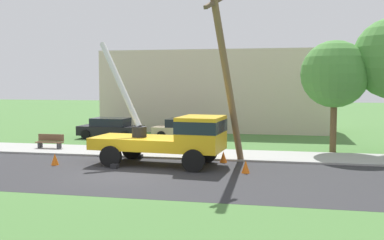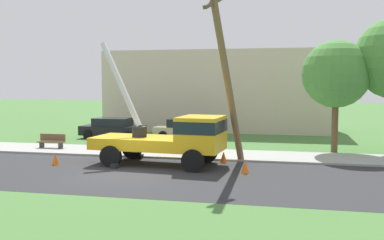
# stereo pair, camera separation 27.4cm
# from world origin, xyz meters

# --- Properties ---
(ground_plane) EXTENTS (120.00, 120.00, 0.00)m
(ground_plane) POSITION_xyz_m (0.00, 12.00, 0.00)
(ground_plane) COLOR #477538
(road_asphalt) EXTENTS (80.00, 7.83, 0.01)m
(road_asphalt) POSITION_xyz_m (0.00, 0.00, 0.00)
(road_asphalt) COLOR #2B2B2D
(road_asphalt) RESTS_ON ground
(sidewalk_strip) EXTENTS (80.00, 3.30, 0.10)m
(sidewalk_strip) POSITION_xyz_m (0.00, 5.56, 0.05)
(sidewalk_strip) COLOR #9E9E99
(sidewalk_strip) RESTS_ON ground
(utility_truck) EXTENTS (6.74, 3.27, 5.98)m
(utility_truck) POSITION_xyz_m (1.62, 2.26, 1.41)
(utility_truck) COLOR gold
(utility_truck) RESTS_ON ground
(leaning_utility_pole) EXTENTS (1.48, 3.86, 8.46)m
(leaning_utility_pole) POSITION_xyz_m (4.00, 2.52, 4.32)
(leaning_utility_pole) COLOR brown
(leaning_utility_pole) RESTS_ON ground
(traffic_cone_ahead) EXTENTS (0.36, 0.36, 0.56)m
(traffic_cone_ahead) POSITION_xyz_m (5.04, 1.15, 0.28)
(traffic_cone_ahead) COLOR orange
(traffic_cone_ahead) RESTS_ON ground
(traffic_cone_behind) EXTENTS (0.36, 0.36, 0.56)m
(traffic_cone_behind) POSITION_xyz_m (-3.97, 1.24, 0.28)
(traffic_cone_behind) COLOR orange
(traffic_cone_behind) RESTS_ON ground
(traffic_cone_curbside) EXTENTS (0.36, 0.36, 0.56)m
(traffic_cone_curbside) POSITION_xyz_m (3.76, 3.50, 0.28)
(traffic_cone_curbside) COLOR orange
(traffic_cone_curbside) RESTS_ON ground
(parked_sedan_black) EXTENTS (4.48, 2.15, 1.42)m
(parked_sedan_black) POSITION_xyz_m (-5.23, 11.38, 0.71)
(parked_sedan_black) COLOR black
(parked_sedan_black) RESTS_ON ground
(parked_sedan_tan) EXTENTS (4.53, 2.24, 1.42)m
(parked_sedan_tan) POSITION_xyz_m (0.08, 11.67, 0.71)
(parked_sedan_tan) COLOR tan
(parked_sedan_tan) RESTS_ON ground
(park_bench) EXTENTS (1.60, 0.45, 0.90)m
(park_bench) POSITION_xyz_m (-6.66, 5.63, 0.46)
(park_bench) COLOR brown
(park_bench) RESTS_ON ground
(roadside_tree_near) EXTENTS (3.72, 3.72, 6.23)m
(roadside_tree_near) POSITION_xyz_m (9.33, 8.04, 4.34)
(roadside_tree_near) COLOR brown
(roadside_tree_near) RESTS_ON ground
(lowrise_building_backdrop) EXTENTS (18.00, 6.00, 6.40)m
(lowrise_building_backdrop) POSITION_xyz_m (1.08, 18.80, 3.20)
(lowrise_building_backdrop) COLOR beige
(lowrise_building_backdrop) RESTS_ON ground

